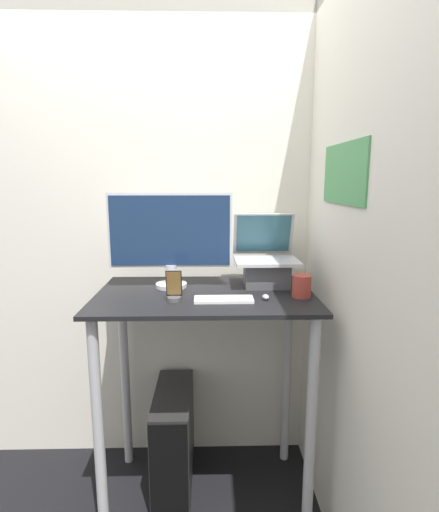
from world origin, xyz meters
TOP-DOWN VIEW (x-y plane):
  - wall_back at (0.00, 0.75)m, footprint 6.00×0.05m
  - wall_side_right at (0.60, 0.00)m, footprint 0.06×6.00m
  - desk at (0.00, 0.33)m, footprint 1.04×0.66m
  - laptop at (0.31, 0.46)m, footprint 0.32×0.31m
  - monitor at (-0.17, 0.44)m, footprint 0.61×0.16m
  - keyboard at (0.08, 0.20)m, footprint 0.26×0.09m
  - mouse at (0.28, 0.22)m, footprint 0.03×0.05m
  - cell_phone at (-0.14, 0.21)m, footprint 0.07×0.06m
  - computer_tower at (-0.18, 0.43)m, footprint 0.19×0.53m
  - mug at (0.45, 0.25)m, footprint 0.09×0.09m

SIDE VIEW (x-z plane):
  - computer_tower at x=-0.18m, z-range 0.00..0.54m
  - desk at x=0.00m, z-range 0.31..1.42m
  - keyboard at x=0.08m, z-range 1.12..1.13m
  - mouse at x=0.28m, z-range 1.12..1.14m
  - cell_phone at x=-0.14m, z-range 1.09..1.23m
  - mug at x=0.45m, z-range 1.12..1.22m
  - laptop at x=0.31m, z-range 1.04..1.40m
  - wall_back at x=0.00m, z-range 0.00..2.60m
  - wall_side_right at x=0.60m, z-range 0.00..2.60m
  - monitor at x=-0.17m, z-range 1.13..1.60m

